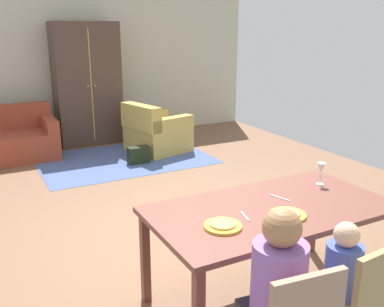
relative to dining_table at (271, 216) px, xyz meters
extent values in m
cube|color=brown|center=(-0.02, 2.21, -0.70)|extent=(6.86, 6.79, 0.02)
cube|color=beige|center=(-0.02, 5.65, 0.66)|extent=(6.86, 0.10, 2.70)
cube|color=brown|center=(0.00, 0.00, 0.05)|extent=(1.76, 0.94, 0.04)
cube|color=brown|center=(-0.82, 0.41, -0.33)|extent=(0.06, 0.06, 0.72)
cube|color=brown|center=(0.82, 0.41, -0.33)|extent=(0.06, 0.06, 0.72)
cylinder|color=yellow|center=(-0.48, -0.12, 0.08)|extent=(0.25, 0.25, 0.02)
cylinder|color=#E4A14E|center=(-0.48, -0.12, 0.10)|extent=(0.17, 0.17, 0.01)
cylinder|color=gold|center=(0.00, -0.18, 0.08)|extent=(0.25, 0.25, 0.02)
cylinder|color=tan|center=(0.00, -0.18, 0.10)|extent=(0.17, 0.17, 0.01)
cylinder|color=silver|center=(0.63, 0.18, 0.07)|extent=(0.06, 0.06, 0.01)
cylinder|color=silver|center=(0.63, 0.18, 0.12)|extent=(0.01, 0.01, 0.09)
cone|color=silver|center=(0.63, 0.18, 0.21)|extent=(0.07, 0.07, 0.09)
cube|color=silver|center=(-0.26, -0.05, 0.07)|extent=(0.05, 0.15, 0.01)
cube|color=silver|center=(0.16, 0.10, 0.07)|extent=(0.06, 0.17, 0.01)
cylinder|color=#9463B9|center=(-0.48, -0.69, -0.01)|extent=(0.30, 0.30, 0.46)
sphere|color=#A6744A|center=(-0.48, -0.69, 0.32)|extent=(0.21, 0.21, 0.21)
cube|color=#A28751|center=(0.00, -0.75, -0.26)|extent=(0.45, 0.45, 0.04)
cube|color=#A28751|center=(0.01, -0.94, -0.03)|extent=(0.42, 0.07, 0.42)
cylinder|color=#4257BF|center=(0.00, -0.69, -0.07)|extent=(0.22, 0.22, 0.33)
sphere|color=beige|center=(0.00, -0.69, 0.16)|extent=(0.15, 0.15, 0.15)
cube|color=#475A8F|center=(0.25, 3.98, -0.68)|extent=(2.60, 1.80, 0.01)
cube|color=#953C27|center=(-0.72, 4.78, -0.17)|extent=(0.18, 0.84, 0.20)
cube|color=tan|center=(0.92, 4.18, -0.48)|extent=(1.02, 1.03, 0.42)
cube|color=tan|center=(0.59, 4.10, -0.07)|extent=(0.40, 0.87, 0.40)
cube|color=tan|center=(1.01, 3.85, -0.17)|extent=(0.86, 0.38, 0.20)
cube|color=tan|center=(0.84, 4.50, -0.17)|extent=(0.86, 0.38, 0.20)
cube|color=#49352A|center=(0.06, 5.26, 0.36)|extent=(1.10, 0.56, 2.10)
cube|color=#B69C47|center=(0.06, 4.98, 0.36)|extent=(0.02, 0.01, 1.89)
sphere|color=#B69C47|center=(0.00, 4.97, 0.36)|extent=(0.04, 0.04, 0.04)
sphere|color=#B69C47|center=(0.12, 4.97, 0.36)|extent=(0.04, 0.04, 0.04)
cube|color=black|center=(0.37, 3.68, -0.56)|extent=(0.32, 0.16, 0.26)
camera|label=1|loc=(-1.84, -2.27, 1.31)|focal=40.33mm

